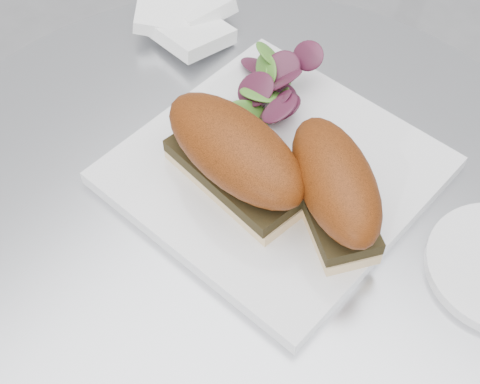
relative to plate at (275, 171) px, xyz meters
The scene contains 6 objects.
table 0.26m from the plate, 88.36° to the right, with size 0.70×0.70×0.73m.
plate is the anchor object (origin of this frame).
sandwich_left 0.07m from the plate, 110.98° to the right, with size 0.17×0.10×0.08m.
sandwich_right 0.09m from the plate, 12.22° to the right, with size 0.15×0.14×0.08m.
salad 0.10m from the plate, 127.01° to the left, with size 0.11×0.11×0.05m, color #4F862C, non-canonical shape.
napkin 0.24m from the plate, 153.10° to the left, with size 0.13×0.13×0.02m, color white, non-canonical shape.
Camera 1 is at (0.23, -0.29, 1.25)m, focal length 50.00 mm.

